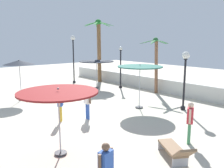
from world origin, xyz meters
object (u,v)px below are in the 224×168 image
Objects in this scene: patio_umbrella_4 at (19,63)px; palm_tree_1 at (99,44)px; patio_umbrella_2 at (58,95)px; guest_3 at (87,100)px; palm_tree_0 at (156,58)px; guest_1 at (106,166)px; patio_umbrella_3 at (140,68)px; guest_2 at (190,119)px; patio_umbrella_1 at (96,62)px; lounge_chair_0 at (175,150)px; guest_0 at (60,103)px; lamp_post_0 at (121,66)px; lamp_post_1 at (73,51)px; lamp_post_2 at (185,70)px.

patio_umbrella_4 is 9.23m from palm_tree_1.
patio_umbrella_2 is 4.15m from guest_3.
guest_1 is at bearing -56.15° from palm_tree_0.
palm_tree_0 is 8.15m from guest_3.
patio_umbrella_3 is 5.47m from guest_2.
patio_umbrella_4 is 1.85× the size of guest_1.
patio_umbrella_1 is 1.57× the size of lounge_chair_0.
guest_0 is at bearing 151.59° from patio_umbrella_2.
palm_tree_1 is (-2.57, 8.79, 1.18)m from patio_umbrella_4.
palm_tree_0 is 9.25m from guest_0.
guest_2 is (5.71, 2.63, 0.06)m from guest_0.
patio_umbrella_1 is 8.45m from guest_3.
patio_umbrella_2 is 0.45× the size of palm_tree_1.
lamp_post_0 is 13.04m from lounge_chair_0.
lamp_post_1 is 15.62m from guest_2.
guest_0 is 0.97× the size of guest_3.
lamp_post_1 is 16.60m from lounge_chair_0.
patio_umbrella_4 is (-6.65, -4.84, 0.17)m from patio_umbrella_3.
patio_umbrella_4 reaches higher than guest_2.
guest_2 is (2.51, 4.36, -1.19)m from patio_umbrella_2.
guest_1 is at bearing -18.01° from guest_0.
guest_0 is (5.80, -6.62, -1.31)m from patio_umbrella_1.
patio_umbrella_3 is 8.23m from patio_umbrella_4.
lamp_post_1 is 11.51m from guest_0.
guest_2 is at bearing 12.82° from patio_umbrella_4.
lamp_post_1 reaches higher than patio_umbrella_1.
patio_umbrella_1 is 8.90m from guest_0.
patio_umbrella_2 is at bearing -28.41° from guest_0.
guest_0 is at bearing -113.54° from lamp_post_2.
palm_tree_0 is (-4.43, 10.73, 0.55)m from patio_umbrella_2.
patio_umbrella_3 is 5.17m from guest_0.
palm_tree_1 is 3.83× the size of guest_0.
palm_tree_0 is at bearing 17.56° from lamp_post_1.
patio_umbrella_3 is at bearing -62.55° from palm_tree_0.
palm_tree_1 is 1.79× the size of lamp_post_2.
guest_1 is (10.70, -10.31, -1.03)m from lamp_post_0.
guest_3 is at bearing -39.99° from patio_umbrella_1.
palm_tree_0 reaches higher than patio_umbrella_4.
guest_3 is (6.33, 1.23, -1.61)m from patio_umbrella_4.
patio_umbrella_4 is 8.39m from lamp_post_0.
guest_2 is at bearing -23.80° from palm_tree_1.
lamp_post_1 reaches higher than patio_umbrella_2.
patio_umbrella_4 is 0.66× the size of palm_tree_0.
patio_umbrella_3 is 8.76m from guest_1.
patio_umbrella_3 is (-2.28, 6.60, 0.22)m from patio_umbrella_2.
patio_umbrella_1 is at bearing -152.54° from palm_tree_0.
lounge_chair_0 is (7.39, -7.96, -2.38)m from palm_tree_0.
patio_umbrella_4 is 1.51× the size of lounge_chair_0.
guest_3 is at bearing 10.96° from patio_umbrella_4.
palm_tree_0 is at bearing 123.85° from guest_1.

